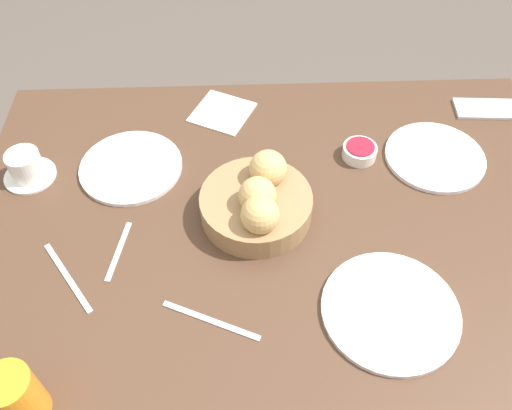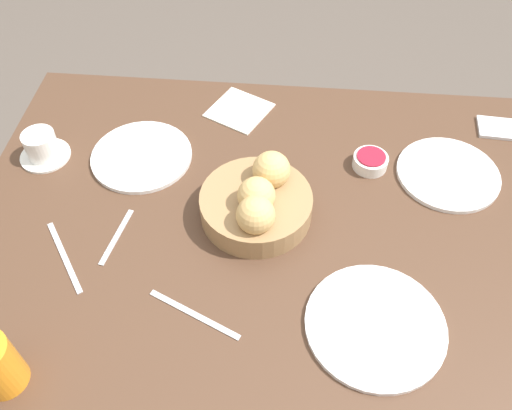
{
  "view_description": "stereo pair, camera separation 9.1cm",
  "coord_description": "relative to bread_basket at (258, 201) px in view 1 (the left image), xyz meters",
  "views": [
    {
      "loc": [
        0.07,
        0.67,
        1.66
      ],
      "look_at": [
        0.04,
        -0.05,
        0.81
      ],
      "focal_mm": 38.0,
      "sensor_mm": 36.0,
      "label": 1
    },
    {
      "loc": [
        -0.02,
        0.66,
        1.66
      ],
      "look_at": [
        0.04,
        -0.05,
        0.81
      ],
      "focal_mm": 38.0,
      "sensor_mm": 36.0,
      "label": 2
    }
  ],
  "objects": [
    {
      "name": "spoon_coffee",
      "position": [
        0.28,
        0.08,
        -0.04
      ],
      "size": [
        0.04,
        0.14,
        0.0
      ],
      "color": "#B7B7BC",
      "rests_on": "dining_table"
    },
    {
      "name": "plate_far_center",
      "position": [
        -0.23,
        0.24,
        -0.04
      ],
      "size": [
        0.25,
        0.25,
        0.01
      ],
      "color": "white",
      "rests_on": "dining_table"
    },
    {
      "name": "knife_silver",
      "position": [
        0.37,
        0.14,
        -0.04
      ],
      "size": [
        0.12,
        0.16,
        0.0
      ],
      "color": "#B7B7BC",
      "rests_on": "dining_table"
    },
    {
      "name": "jam_bowl_berry",
      "position": [
        -0.24,
        -0.16,
        -0.03
      ],
      "size": [
        0.08,
        0.08,
        0.03
      ],
      "color": "white",
      "rests_on": "dining_table"
    },
    {
      "name": "napkin",
      "position": [
        0.07,
        -0.33,
        -0.04
      ],
      "size": [
        0.18,
        0.18,
        0.0
      ],
      "color": "silver",
      "rests_on": "dining_table"
    },
    {
      "name": "plate_near_left",
      "position": [
        -0.41,
        -0.15,
        -0.04
      ],
      "size": [
        0.23,
        0.23,
        0.01
      ],
      "color": "white",
      "rests_on": "dining_table"
    },
    {
      "name": "dining_table",
      "position": [
        -0.04,
        0.05,
        -0.15
      ],
      "size": [
        1.29,
        0.97,
        0.78
      ],
      "color": "#4C3323",
      "rests_on": "ground_plane"
    },
    {
      "name": "juice_glass",
      "position": [
        0.39,
        0.39,
        0.01
      ],
      "size": [
        0.08,
        0.08,
        0.11
      ],
      "color": "orange",
      "rests_on": "dining_table"
    },
    {
      "name": "plate_near_right",
      "position": [
        0.28,
        -0.15,
        -0.04
      ],
      "size": [
        0.23,
        0.23,
        0.01
      ],
      "color": "white",
      "rests_on": "dining_table"
    },
    {
      "name": "fork_silver",
      "position": [
        0.09,
        0.24,
        -0.04
      ],
      "size": [
        0.18,
        0.09,
        0.0
      ],
      "color": "#B7B7BC",
      "rests_on": "dining_table"
    },
    {
      "name": "bread_basket",
      "position": [
        0.0,
        0.0,
        0.0
      ],
      "size": [
        0.23,
        0.23,
        0.12
      ],
      "color": "#99754C",
      "rests_on": "dining_table"
    },
    {
      "name": "ground_plane",
      "position": [
        -0.04,
        0.05,
        -0.82
      ],
      "size": [
        10.0,
        10.0,
        0.0
      ],
      "primitive_type": "plane",
      "color": "#564C44"
    },
    {
      "name": "coffee_cup",
      "position": [
        0.5,
        -0.13,
        -0.01
      ],
      "size": [
        0.11,
        0.11,
        0.07
      ],
      "color": "white",
      "rests_on": "dining_table"
    },
    {
      "name": "cell_phone",
      "position": [
        -0.58,
        -0.31,
        -0.04
      ],
      "size": [
        0.15,
        0.08,
        0.01
      ],
      "color": "silver",
      "rests_on": "dining_table"
    }
  ]
}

